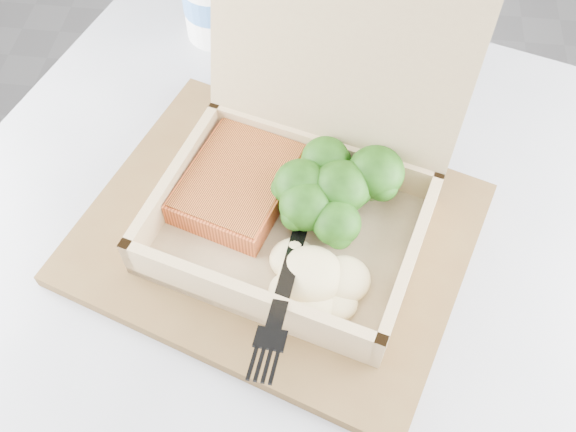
# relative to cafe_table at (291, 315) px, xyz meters

# --- Properties ---
(cafe_table) EXTENTS (0.90, 0.90, 0.70)m
(cafe_table) POSITION_rel_cafe_table_xyz_m (0.00, 0.00, 0.00)
(cafe_table) COLOR black
(cafe_table) RESTS_ON floor
(serving_tray) EXTENTS (0.43, 0.39, 0.02)m
(serving_tray) POSITION_rel_cafe_table_xyz_m (-0.01, -0.00, 0.19)
(serving_tray) COLOR brown
(serving_tray) RESTS_ON cafe_table
(takeout_container) EXTENTS (0.30, 0.29, 0.23)m
(takeout_container) POSITION_rel_cafe_table_xyz_m (0.01, 0.03, 0.25)
(takeout_container) COLOR tan
(takeout_container) RESTS_ON serving_tray
(salmon_fillet) EXTENTS (0.13, 0.15, 0.03)m
(salmon_fillet) POSITION_rel_cafe_table_xyz_m (-0.06, 0.03, 0.22)
(salmon_fillet) COLOR orange
(salmon_fillet) RESTS_ON takeout_container
(broccoli_pile) EXTENTS (0.13, 0.13, 0.05)m
(broccoli_pile) POSITION_rel_cafe_table_xyz_m (0.04, 0.02, 0.23)
(broccoli_pile) COLOR #276A17
(broccoli_pile) RESTS_ON takeout_container
(mashed_potatoes) EXTENTS (0.09, 0.08, 0.03)m
(mashed_potatoes) POSITION_rel_cafe_table_xyz_m (0.02, -0.06, 0.22)
(mashed_potatoes) COLOR beige
(mashed_potatoes) RESTS_ON takeout_container
(plastic_fork) EXTENTS (0.03, 0.18, 0.03)m
(plastic_fork) POSITION_rel_cafe_table_xyz_m (0.01, -0.05, 0.23)
(plastic_fork) COLOR black
(plastic_fork) RESTS_ON mashed_potatoes
(receipt) EXTENTS (0.13, 0.16, 0.00)m
(receipt) POSITION_rel_cafe_table_xyz_m (0.05, 0.18, 0.18)
(receipt) COLOR white
(receipt) RESTS_ON cafe_table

